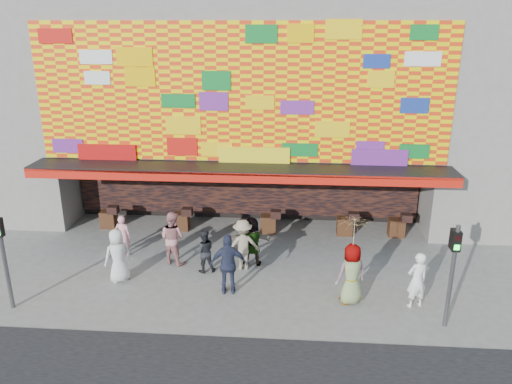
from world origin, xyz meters
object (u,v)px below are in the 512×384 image
signal_left (3,250)px  ped_f (252,241)px  signal_right (453,265)px  ped_e (229,264)px  ped_h (417,280)px  ped_b (123,236)px  ped_c (204,251)px  ped_g (351,274)px  parasol (354,234)px  ped_d (243,245)px  ped_a (118,255)px  ped_i (173,238)px

signal_left → ped_f: bearing=25.7°
signal_right → ped_e: size_ratio=1.55×
ped_h → ped_e: bearing=-23.6°
ped_b → ped_c: ped_b is taller
ped_g → parasol: bearing=67.1°
ped_d → ped_e: ped_e is taller
signal_right → ped_a: size_ratio=1.69×
ped_a → ped_f: size_ratio=1.03×
signal_right → ped_h: size_ratio=1.74×
signal_left → ped_a: 3.33m
ped_i → ped_f: bearing=-155.4°
signal_left → ped_d: signal_left is taller
ped_b → ped_g: 8.19m
signal_left → ped_b: size_ratio=1.98×
ped_a → ped_b: bearing=-113.3°
ped_g → ped_h: ped_g is taller
ped_f → ped_d: bearing=41.5°
ped_d → ped_e: bearing=63.8°
ped_a → ped_f: bearing=161.6°
ped_e → ped_h: size_ratio=1.12×
ped_a → ped_i: (1.45, 1.38, 0.05)m
signal_right → ped_d: bearing=153.5°
signal_right → ped_a: bearing=169.5°
ped_h → ped_g: bearing=-22.9°
ped_e → ped_f: size_ratio=1.12×
ped_f → ped_a: bearing=11.7°
signal_right → ped_e: bearing=167.9°
parasol → signal_left: bearing=-173.9°
ped_c → parasol: 5.14m
ped_e → ped_d: bearing=-106.3°
ped_b → ped_h: size_ratio=0.88×
ped_d → ped_h: (5.28, -1.98, -0.02)m
ped_e → signal_right: bearing=161.0°
ped_e → ped_g: ped_e is taller
signal_right → ped_b: signal_right is taller
signal_right → ped_d: signal_right is taller
signal_left → ped_h: size_ratio=1.74×
ped_a → ped_e: 3.66m
ped_e → parasol: size_ratio=0.99×
ped_d → ped_i: 2.46m
signal_left → ped_a: size_ratio=1.69×
ped_d → signal_right: bearing=136.7°
signal_right → ped_h: 1.52m
ped_i → parasol: 6.36m
ped_g → ped_h: size_ratio=1.08×
ped_h → parasol: parasol is taller
ped_c → ped_i: (-1.18, 0.56, 0.19)m
ped_a → ped_g: bearing=136.6°
signal_right → ped_e: 6.37m
ped_h → signal_right: bearing=102.9°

